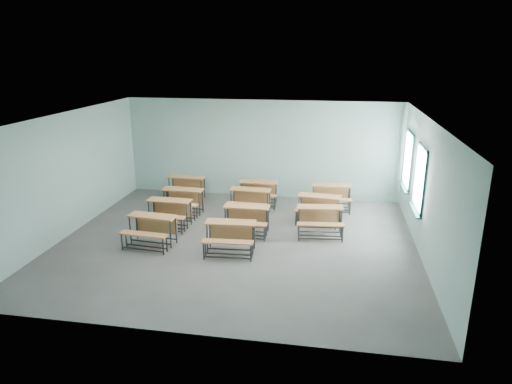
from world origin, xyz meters
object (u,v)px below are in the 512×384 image
desk_unit_r0c1 (230,233)px  desk_unit_r1c2 (320,217)px  desk_unit_r0c0 (151,226)px  desk_unit_r2c0 (182,198)px  desk_unit_r3c2 (331,193)px  desk_unit_r2c1 (250,198)px  desk_unit_r3c1 (258,190)px  desk_unit_r1c0 (168,209)px  desk_unit_r1c1 (246,216)px  desk_unit_r3c0 (186,185)px  desk_unit_r2c2 (319,205)px

desk_unit_r0c1 → desk_unit_r1c2: same height
desk_unit_r0c0 → desk_unit_r2c0: size_ratio=1.03×
desk_unit_r1c2 → desk_unit_r3c2: bearing=77.1°
desk_unit_r2c1 → desk_unit_r3c1: (0.11, 0.88, 0.00)m
desk_unit_r2c0 → desk_unit_r3c1: same height
desk_unit_r1c2 → desk_unit_r2c1: same height
desk_unit_r1c0 → desk_unit_r1c1: bearing=-1.5°
desk_unit_r0c0 → desk_unit_r2c1: size_ratio=1.03×
desk_unit_r1c1 → desk_unit_r3c0: (-2.51, 2.55, 0.00)m
desk_unit_r2c0 → desk_unit_r3c2: size_ratio=1.00×
desk_unit_r2c1 → desk_unit_r3c0: 2.53m
desk_unit_r0c1 → desk_unit_r1c0: 2.47m
desk_unit_r1c2 → desk_unit_r2c1: 2.47m
desk_unit_r1c1 → desk_unit_r2c2: bearing=33.0°
desk_unit_r0c0 → desk_unit_r2c2: 4.70m
desk_unit_r2c1 → desk_unit_r2c2: same height
desk_unit_r0c1 → desk_unit_r2c0: (-2.02, 2.41, 0.00)m
desk_unit_r2c1 → desk_unit_r3c1: bearing=85.4°
desk_unit_r2c0 → desk_unit_r2c1: bearing=12.1°
desk_unit_r0c0 → desk_unit_r2c1: same height
desk_unit_r1c1 → desk_unit_r3c1: (-0.08, 2.41, 0.00)m
desk_unit_r0c0 → desk_unit_r2c2: same height
desk_unit_r2c2 → desk_unit_r3c0: (-4.37, 1.31, 0.00)m
desk_unit_r0c0 → desk_unit_r0c1: same height
desk_unit_r1c1 → desk_unit_r2c2: size_ratio=0.94×
desk_unit_r0c0 → desk_unit_r2c0: bearing=94.8°
desk_unit_r2c1 → desk_unit_r3c2: 2.55m
desk_unit_r1c1 → desk_unit_r2c0: same height
desk_unit_r1c0 → desk_unit_r2c2: (4.08, 1.09, 0.00)m
desk_unit_r3c2 → desk_unit_r0c1: bearing=-125.4°
desk_unit_r0c0 → desk_unit_r3c1: same height
desk_unit_r1c2 → desk_unit_r1c0: bearing=176.0°
desk_unit_r3c0 → desk_unit_r0c0: bearing=-82.6°
desk_unit_r1c0 → desk_unit_r2c2: bearing=17.2°
desk_unit_r2c0 → desk_unit_r2c2: 4.04m
desk_unit_r3c1 → desk_unit_r1c1: bearing=-91.4°
desk_unit_r0c0 → desk_unit_r0c1: bearing=3.0°
desk_unit_r1c1 → desk_unit_r2c1: same height
desk_unit_r0c1 → desk_unit_r3c1: size_ratio=1.00×
desk_unit_r2c2 → desk_unit_r1c0: bearing=-158.5°
desk_unit_r0c0 → desk_unit_r2c2: (4.07, 2.36, 0.00)m
desk_unit_r2c2 → desk_unit_r3c1: size_ratio=1.03×
desk_unit_r3c0 → desk_unit_r3c1: same height
desk_unit_r0c1 → desk_unit_r3c0: size_ratio=1.01×
desk_unit_r2c0 → desk_unit_r3c2: bearing=18.0°
desk_unit_r2c0 → desk_unit_r1c2: bearing=-10.0°
desk_unit_r0c1 → desk_unit_r1c0: size_ratio=1.01×
desk_unit_r1c0 → desk_unit_r0c1: bearing=-31.2°
desk_unit_r2c2 → desk_unit_r0c0: bearing=-143.4°
desk_unit_r1c1 → desk_unit_r3c2: size_ratio=0.98×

